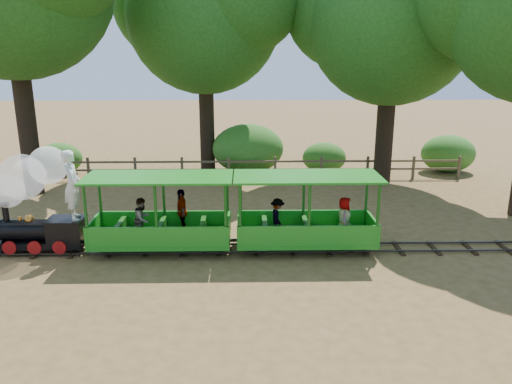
{
  "coord_description": "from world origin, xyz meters",
  "views": [
    {
      "loc": [
        -0.26,
        -12.92,
        5.33
      ],
      "look_at": [
        0.02,
        0.5,
        1.55
      ],
      "focal_mm": 35.0,
      "sensor_mm": 36.0,
      "label": 1
    }
  ],
  "objects_px": {
    "carriage_rear": "(307,223)",
    "fence": "(252,167)",
    "locomotive": "(34,192)",
    "carriage_front": "(161,223)"
  },
  "relations": [
    {
      "from": "locomotive",
      "to": "carriage_rear",
      "type": "height_order",
      "value": "locomotive"
    },
    {
      "from": "carriage_rear",
      "to": "fence",
      "type": "relative_size",
      "value": 0.22
    },
    {
      "from": "locomotive",
      "to": "carriage_rear",
      "type": "xyz_separation_m",
      "value": [
        7.35,
        -0.07,
        -0.89
      ]
    },
    {
      "from": "carriage_front",
      "to": "carriage_rear",
      "type": "bearing_deg",
      "value": -0.55
    },
    {
      "from": "carriage_rear",
      "to": "carriage_front",
      "type": "bearing_deg",
      "value": 179.45
    },
    {
      "from": "carriage_rear",
      "to": "fence",
      "type": "height_order",
      "value": "carriage_rear"
    },
    {
      "from": "locomotive",
      "to": "fence",
      "type": "xyz_separation_m",
      "value": [
        5.95,
        7.94,
        -1.13
      ]
    },
    {
      "from": "carriage_front",
      "to": "fence",
      "type": "distance_m",
      "value": 8.38
    },
    {
      "from": "locomotive",
      "to": "fence",
      "type": "relative_size",
      "value": 0.17
    },
    {
      "from": "carriage_front",
      "to": "fence",
      "type": "bearing_deg",
      "value": 72.03
    }
  ]
}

